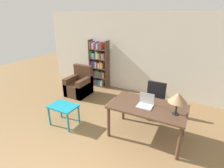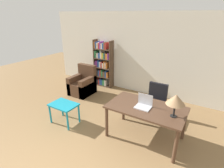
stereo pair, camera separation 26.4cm
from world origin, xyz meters
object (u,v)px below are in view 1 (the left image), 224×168
(side_table_blue, at_px, (63,109))
(laptop, at_px, (145,103))
(table_lamp, at_px, (178,98))
(armchair, at_px, (79,86))
(bookshelf, at_px, (98,65))
(office_chair, at_px, (154,101))
(desk, at_px, (148,110))

(side_table_blue, bearing_deg, laptop, 14.37)
(table_lamp, bearing_deg, side_table_blue, -170.11)
(laptop, relative_size, armchair, 0.33)
(laptop, height_order, bookshelf, bookshelf)
(laptop, xyz_separation_m, table_lamp, (0.63, -0.05, 0.30))
(table_lamp, bearing_deg, office_chair, 123.12)
(office_chair, bearing_deg, laptop, -87.78)
(laptop, distance_m, office_chair, 1.06)
(laptop, relative_size, office_chair, 0.35)
(bookshelf, bearing_deg, table_lamp, -34.66)
(table_lamp, bearing_deg, bookshelf, 145.34)
(desk, height_order, armchair, armchair)
(laptop, distance_m, armchair, 2.95)
(side_table_blue, distance_m, bookshelf, 2.70)
(side_table_blue, height_order, bookshelf, bookshelf)
(laptop, distance_m, table_lamp, 0.70)
(desk, distance_m, bookshelf, 3.31)
(desk, xyz_separation_m, bookshelf, (-2.56, 2.09, 0.15))
(desk, distance_m, office_chair, 0.99)
(table_lamp, bearing_deg, desk, 173.01)
(armchair, height_order, bookshelf, bookshelf)
(table_lamp, xyz_separation_m, armchair, (-3.31, 1.18, -0.82))
(office_chair, relative_size, bookshelf, 0.53)
(office_chair, distance_m, side_table_blue, 2.37)
(armchair, relative_size, bookshelf, 0.56)
(laptop, xyz_separation_m, bookshelf, (-2.50, 2.12, -0.00))
(desk, relative_size, laptop, 5.01)
(desk, relative_size, bookshelf, 0.92)
(laptop, bearing_deg, side_table_blue, -165.63)
(armchair, bearing_deg, bookshelf, 79.90)
(desk, xyz_separation_m, office_chair, (-0.09, 0.95, -0.26))
(table_lamp, xyz_separation_m, side_table_blue, (-2.53, -0.44, -0.69))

